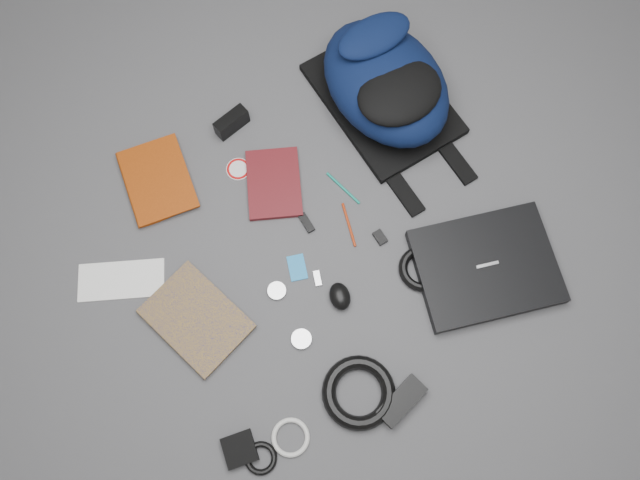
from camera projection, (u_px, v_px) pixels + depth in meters
name	position (u px, v px, depth m)	size (l,w,h in m)	color
ground	(320.00, 242.00, 1.78)	(4.00, 4.00, 0.00)	#4F4F51
backpack	(386.00, 82.00, 1.83)	(0.35, 0.50, 0.21)	black
laptop	(486.00, 267.00, 1.74)	(0.38, 0.30, 0.04)	black
textbook_red	(127.00, 191.00, 1.82)	(0.19, 0.25, 0.03)	#832E07
comic_book	(170.00, 345.00, 1.68)	(0.20, 0.27, 0.02)	#CD960E
envelope	(121.00, 280.00, 1.75)	(0.24, 0.11, 0.00)	white
dvd_case	(274.00, 183.00, 1.83)	(0.15, 0.22, 0.02)	#460D11
compact_camera	(232.00, 122.00, 1.87)	(0.11, 0.04, 0.06)	black
sticker_disc	(238.00, 169.00, 1.85)	(0.07, 0.07, 0.00)	white
pen_teal	(343.00, 188.00, 1.83)	(0.01, 0.01, 0.13)	#0E826E
pen_red	(349.00, 225.00, 1.80)	(0.01, 0.01, 0.14)	#A32D0C
id_badge	(297.00, 268.00, 1.76)	(0.05, 0.07, 0.00)	#1A7FC8
usb_black	(306.00, 223.00, 1.80)	(0.02, 0.06, 0.01)	black
usb_silver	(317.00, 278.00, 1.75)	(0.02, 0.04, 0.01)	#B8B8BB
key_fob	(380.00, 237.00, 1.78)	(0.03, 0.04, 0.01)	black
mouse	(340.00, 296.00, 1.71)	(0.06, 0.08, 0.04)	black
headphone_left	(277.00, 291.00, 1.73)	(0.05, 0.05, 0.01)	silver
headphone_right	(301.00, 339.00, 1.69)	(0.06, 0.06, 0.01)	silver
cable_coil	(422.00, 269.00, 1.75)	(0.13, 0.13, 0.03)	black
power_brick	(401.00, 401.00, 1.63)	(0.14, 0.06, 0.03)	black
power_cord_coil	(359.00, 392.00, 1.64)	(0.19, 0.19, 0.04)	black
pouch	(240.00, 449.00, 1.60)	(0.08, 0.08, 0.02)	black
earbud_coil	(261.00, 458.00, 1.60)	(0.08, 0.08, 0.02)	black
white_cable_coil	(291.00, 437.00, 1.61)	(0.10, 0.10, 0.01)	silver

